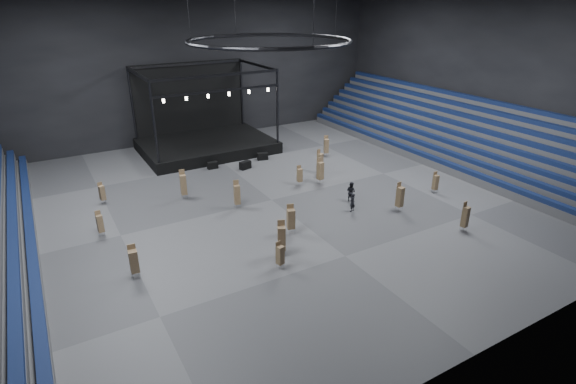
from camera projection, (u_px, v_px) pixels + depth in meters
floor at (272, 200)px, 38.49m from camera, size 50.00×50.00×0.00m
wall_back at (185, 63)px, 51.56m from camera, size 50.00×0.20×18.00m
wall_front at (512, 185)px, 18.22m from camera, size 50.00×0.20×18.00m
wall_right at (484, 71)px, 46.35m from camera, size 0.20×42.00×18.00m
bleachers_right at (459, 141)px, 48.31m from camera, size 7.20×40.00×6.40m
stage at (204, 137)px, 50.80m from camera, size 14.00×10.00×9.20m
truss_ring at (269, 41)px, 33.29m from camera, size 12.30×12.30×5.15m
flight_case_left at (213, 165)px, 45.40m from camera, size 1.05×0.53×0.69m
flight_case_mid at (245, 165)px, 45.32m from camera, size 1.29×0.89×0.78m
flight_case_right at (263, 156)px, 47.89m from camera, size 1.23×0.85×0.75m
chair_stack_0 at (183, 184)px, 38.26m from camera, size 0.56×0.56×2.60m
chair_stack_1 at (100, 223)px, 32.32m from camera, size 0.46×0.46×1.98m
chair_stack_2 at (326, 146)px, 48.59m from camera, size 0.60×0.60×2.31m
chair_stack_3 at (320, 162)px, 43.60m from camera, size 0.61×0.61×2.53m
chair_stack_4 at (102, 192)px, 37.46m from camera, size 0.50×0.50×1.89m
chair_stack_5 at (400, 196)px, 36.04m from camera, size 0.56×0.56×2.47m
chair_stack_6 at (280, 254)px, 28.41m from camera, size 0.52×0.52×1.92m
chair_stack_7 at (281, 238)px, 29.76m from camera, size 0.69×0.69×2.56m
chair_stack_8 at (465, 216)px, 32.97m from camera, size 0.49×0.49×2.34m
chair_stack_9 at (320, 170)px, 41.43m from camera, size 0.56×0.56×2.48m
chair_stack_10 at (300, 175)px, 41.15m from camera, size 0.47×0.47×1.89m
chair_stack_11 at (134, 261)px, 27.39m from camera, size 0.55×0.55×2.27m
chair_stack_12 at (435, 182)px, 39.48m from camera, size 0.44×0.44×1.98m
chair_stack_13 at (291, 218)px, 32.56m from camera, size 0.68×0.68×2.31m
chair_stack_14 at (237, 194)px, 36.54m from camera, size 0.55×0.55×2.42m
man_center at (352, 202)px, 36.16m from camera, size 0.67×0.55×1.57m
crew_member at (351, 191)px, 37.99m from camera, size 0.84×0.98×1.73m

